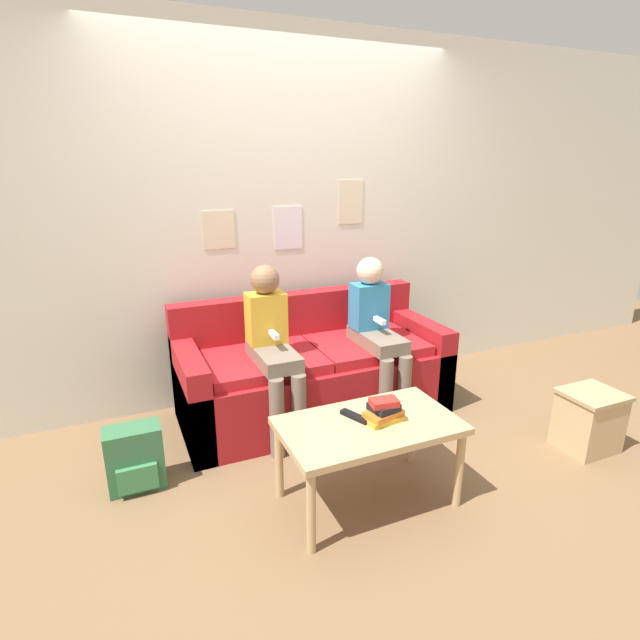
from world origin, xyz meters
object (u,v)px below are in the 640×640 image
at_px(person_right, 377,328).
at_px(person_left, 273,343).
at_px(couch, 313,373).
at_px(storage_box, 589,420).
at_px(coffee_table, 369,432).
at_px(backpack, 135,458).
at_px(tv_remote, 355,416).

bearing_deg(person_right, person_left, 179.98).
height_order(couch, person_right, person_right).
relative_size(person_right, storage_box, 2.90).
bearing_deg(coffee_table, couch, 83.41).
xyz_separation_m(couch, person_right, (0.40, -0.18, 0.34)).
bearing_deg(backpack, coffee_table, -28.79).
distance_m(person_right, storage_box, 1.42).
xyz_separation_m(coffee_table, tv_remote, (-0.05, 0.07, 0.07)).
bearing_deg(tv_remote, coffee_table, -78.11).
bearing_deg(person_left, backpack, -164.90).
distance_m(tv_remote, backpack, 1.22).
relative_size(person_right, tv_remote, 6.34).
relative_size(couch, person_left, 1.66).
relative_size(person_left, storage_box, 2.92).
bearing_deg(couch, person_left, -152.18).
distance_m(person_left, storage_box, 2.00).
distance_m(storage_box, backpack, 2.68).
xyz_separation_m(person_left, storage_box, (1.71, -0.94, -0.44)).
bearing_deg(storage_box, person_right, 136.09).
bearing_deg(couch, person_right, -24.37).
xyz_separation_m(tv_remote, storage_box, (1.54, -0.16, -0.28)).
relative_size(couch, person_right, 1.67).
bearing_deg(person_left, person_right, -0.02).
distance_m(coffee_table, person_left, 0.90).
bearing_deg(storage_box, person_left, 151.36).
xyz_separation_m(person_right, storage_box, (0.97, -0.94, -0.44)).
bearing_deg(person_right, storage_box, -43.91).
bearing_deg(couch, storage_box, -39.15).
relative_size(couch, storage_box, 4.83).
bearing_deg(person_left, storage_box, -28.64).
xyz_separation_m(person_left, backpack, (-0.87, -0.24, -0.46)).
bearing_deg(tv_remote, person_left, 80.53).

